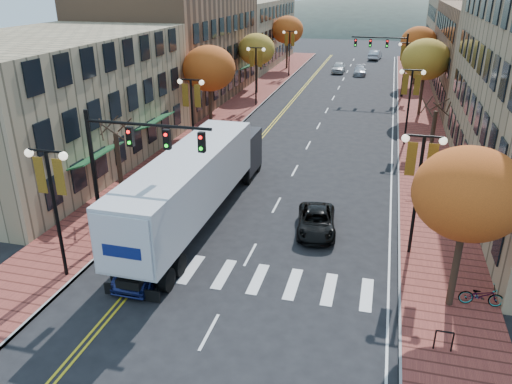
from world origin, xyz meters
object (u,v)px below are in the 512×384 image
Objects in this scene: navy_sedan at (149,262)px; semi_truck at (198,178)px; black_suv at (316,221)px; bicycle at (481,295)px.

semi_truck is at bearing 88.37° from navy_sedan.
navy_sedan is 9.10m from black_suv.
navy_sedan is at bearing -91.33° from semi_truck.
bicycle is at bearing -41.57° from black_suv.
navy_sedan is 2.47× the size of bicycle.
semi_truck is 9.74× the size of bicycle.
semi_truck is 6.25m from navy_sedan.
semi_truck is 3.97× the size of black_suv.
semi_truck is 6.75m from black_suv.
black_suv reaches higher than bicycle.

